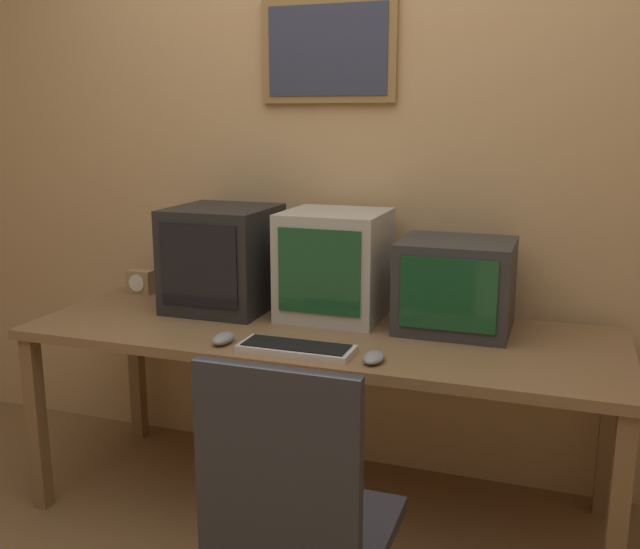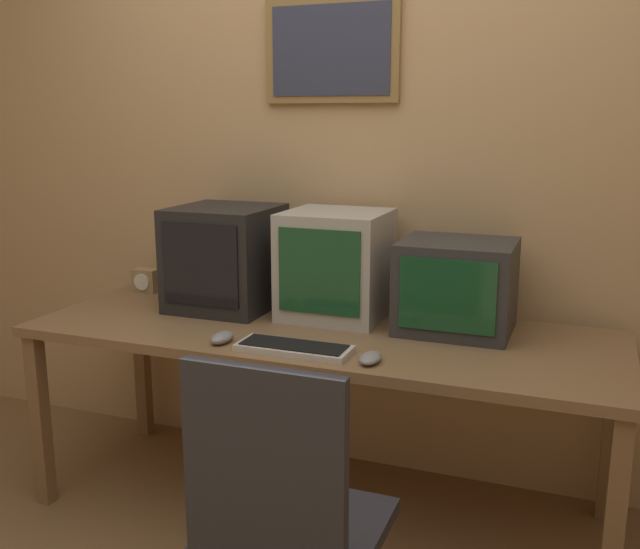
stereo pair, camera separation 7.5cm
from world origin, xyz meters
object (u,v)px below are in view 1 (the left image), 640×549
monitor_center (335,264)px  monitor_right (456,285)px  desk_clock (141,282)px  monitor_left (223,258)px  keyboard_main (296,348)px  mouse_near_keyboard (374,357)px  mouse_far_corner (223,338)px

monitor_center → monitor_right: (0.47, -0.02, -0.04)m
desk_clock → monitor_right: bearing=-3.7°
desk_clock → monitor_center: bearing=-4.2°
monitor_left → monitor_right: (0.93, 0.01, -0.04)m
monitor_center → keyboard_main: monitor_center is taller
mouse_near_keyboard → desk_clock: desk_clock is taller
mouse_near_keyboard → desk_clock: size_ratio=1.01×
monitor_right → monitor_left: bearing=-179.4°
monitor_right → mouse_near_keyboard: 0.51m
monitor_right → mouse_far_corner: 0.85m
monitor_right → mouse_far_corner: size_ratio=3.53×
monitor_left → monitor_right: monitor_left is taller
mouse_near_keyboard → mouse_far_corner: size_ratio=1.01×
mouse_near_keyboard → desk_clock: bearing=156.0°
mouse_far_corner → monitor_left: bearing=116.3°
desk_clock → mouse_near_keyboard: bearing=-24.0°
monitor_left → monitor_center: 0.46m
monitor_left → mouse_near_keyboard: monitor_left is taller
monitor_right → keyboard_main: 0.65m
keyboard_main → mouse_near_keyboard: mouse_near_keyboard is taller
monitor_center → mouse_far_corner: 0.55m
monitor_center → desk_clock: (-0.92, 0.07, -0.15)m
monitor_center → monitor_right: size_ratio=1.02×
monitor_left → mouse_near_keyboard: (0.75, -0.44, -0.19)m
monitor_right → desk_clock: size_ratio=3.55×
monitor_left → keyboard_main: (0.48, -0.42, -0.19)m
monitor_right → desk_clock: bearing=176.3°
mouse_far_corner → desk_clock: bearing=141.8°
monitor_right → keyboard_main: (-0.45, -0.43, -0.15)m
monitor_right → mouse_far_corner: monitor_right is taller
keyboard_main → desk_clock: bearing=150.8°
monitor_right → mouse_near_keyboard: monitor_right is taller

